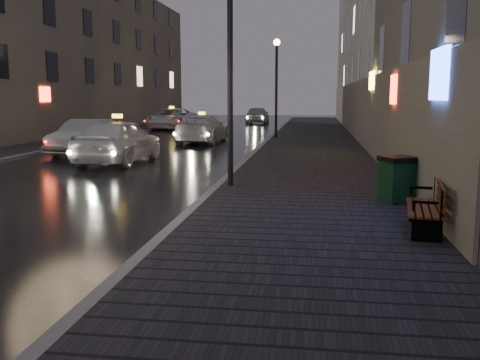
{
  "coord_description": "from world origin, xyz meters",
  "views": [
    {
      "loc": [
        3.97,
        -7.37,
        2.43
      ],
      "look_at": [
        2.58,
        2.52,
        0.85
      ],
      "focal_mm": 40.0,
      "sensor_mm": 36.0,
      "label": 1
    }
  ],
  "objects_px": {
    "bench": "(429,207)",
    "taxi_far": "(172,119)",
    "car_far": "(258,115)",
    "lamp_far": "(276,76)",
    "trash_bin": "(397,179)",
    "lamp_near": "(230,52)",
    "car_left_mid": "(86,137)",
    "taxi_mid": "(202,129)",
    "taxi_near": "(118,141)"
  },
  "relations": [
    {
      "from": "lamp_far",
      "to": "taxi_mid",
      "type": "xyz_separation_m",
      "value": [
        -3.71,
        -2.01,
        -2.76
      ]
    },
    {
      "from": "trash_bin",
      "to": "taxi_mid",
      "type": "distance_m",
      "value": 17.39
    },
    {
      "from": "lamp_far",
      "to": "bench",
      "type": "distance_m",
      "value": 20.79
    },
    {
      "from": "trash_bin",
      "to": "car_left_mid",
      "type": "relative_size",
      "value": 0.23
    },
    {
      "from": "lamp_near",
      "to": "lamp_far",
      "type": "bearing_deg",
      "value": 90.0
    },
    {
      "from": "bench",
      "to": "taxi_mid",
      "type": "relative_size",
      "value": 0.34
    },
    {
      "from": "taxi_near",
      "to": "car_far",
      "type": "distance_m",
      "value": 28.05
    },
    {
      "from": "lamp_near",
      "to": "trash_bin",
      "type": "distance_m",
      "value": 5.1
    },
    {
      "from": "lamp_near",
      "to": "bench",
      "type": "xyz_separation_m",
      "value": [
        4.07,
        -4.18,
        -2.91
      ]
    },
    {
      "from": "bench",
      "to": "taxi_near",
      "type": "height_order",
      "value": "taxi_near"
    },
    {
      "from": "bench",
      "to": "car_far",
      "type": "relative_size",
      "value": 0.39
    },
    {
      "from": "lamp_near",
      "to": "taxi_far",
      "type": "relative_size",
      "value": 0.96
    },
    {
      "from": "car_left_mid",
      "to": "taxi_far",
      "type": "height_order",
      "value": "taxi_far"
    },
    {
      "from": "bench",
      "to": "car_far",
      "type": "bearing_deg",
      "value": 108.55
    },
    {
      "from": "bench",
      "to": "taxi_far",
      "type": "bearing_deg",
      "value": 121.05
    },
    {
      "from": "bench",
      "to": "lamp_far",
      "type": "bearing_deg",
      "value": 109.45
    },
    {
      "from": "trash_bin",
      "to": "taxi_far",
      "type": "distance_m",
      "value": 29.32
    },
    {
      "from": "car_left_mid",
      "to": "taxi_near",
      "type": "bearing_deg",
      "value": -44.26
    },
    {
      "from": "car_far",
      "to": "bench",
      "type": "bearing_deg",
      "value": 100.52
    },
    {
      "from": "lamp_near",
      "to": "taxi_mid",
      "type": "bearing_deg",
      "value": 104.86
    },
    {
      "from": "lamp_near",
      "to": "lamp_far",
      "type": "relative_size",
      "value": 1.0
    },
    {
      "from": "bench",
      "to": "taxi_mid",
      "type": "height_order",
      "value": "taxi_mid"
    },
    {
      "from": "taxi_near",
      "to": "lamp_far",
      "type": "bearing_deg",
      "value": -112.86
    },
    {
      "from": "lamp_far",
      "to": "trash_bin",
      "type": "distance_m",
      "value": 18.3
    },
    {
      "from": "taxi_near",
      "to": "taxi_mid",
      "type": "xyz_separation_m",
      "value": [
        1.24,
        8.78,
        -0.09
      ]
    },
    {
      "from": "taxi_far",
      "to": "car_far",
      "type": "xyz_separation_m",
      "value": [
        5.47,
        8.17,
        -0.01
      ]
    },
    {
      "from": "lamp_far",
      "to": "taxi_far",
      "type": "height_order",
      "value": "lamp_far"
    },
    {
      "from": "bench",
      "to": "taxi_far",
      "type": "height_order",
      "value": "taxi_far"
    },
    {
      "from": "lamp_far",
      "to": "taxi_far",
      "type": "distance_m",
      "value": 12.56
    },
    {
      "from": "taxi_near",
      "to": "taxi_mid",
      "type": "height_order",
      "value": "taxi_near"
    },
    {
      "from": "car_far",
      "to": "trash_bin",
      "type": "bearing_deg",
      "value": 100.99
    },
    {
      "from": "taxi_near",
      "to": "taxi_mid",
      "type": "relative_size",
      "value": 0.95
    },
    {
      "from": "lamp_near",
      "to": "taxi_far",
      "type": "xyz_separation_m",
      "value": [
        -8.32,
        25.0,
        -2.73
      ]
    },
    {
      "from": "lamp_near",
      "to": "taxi_mid",
      "type": "xyz_separation_m",
      "value": [
        -3.71,
        13.99,
        -2.76
      ]
    },
    {
      "from": "lamp_far",
      "to": "car_far",
      "type": "xyz_separation_m",
      "value": [
        -2.85,
        17.18,
        -2.74
      ]
    },
    {
      "from": "taxi_mid",
      "to": "lamp_near",
      "type": "bearing_deg",
      "value": 106.59
    },
    {
      "from": "taxi_mid",
      "to": "lamp_far",
      "type": "bearing_deg",
      "value": -149.79
    },
    {
      "from": "car_left_mid",
      "to": "car_far",
      "type": "height_order",
      "value": "car_far"
    },
    {
      "from": "taxi_near",
      "to": "taxi_mid",
      "type": "distance_m",
      "value": 8.87
    },
    {
      "from": "lamp_near",
      "to": "trash_bin",
      "type": "relative_size",
      "value": 5.31
    },
    {
      "from": "taxi_far",
      "to": "taxi_near",
      "type": "bearing_deg",
      "value": -74.91
    },
    {
      "from": "car_left_mid",
      "to": "car_far",
      "type": "relative_size",
      "value": 0.99
    },
    {
      "from": "taxi_far",
      "to": "lamp_near",
      "type": "bearing_deg",
      "value": -66.16
    },
    {
      "from": "car_left_mid",
      "to": "car_far",
      "type": "bearing_deg",
      "value": 83.28
    },
    {
      "from": "lamp_near",
      "to": "taxi_mid",
      "type": "distance_m",
      "value": 14.73
    },
    {
      "from": "lamp_near",
      "to": "bench",
      "type": "height_order",
      "value": "lamp_near"
    },
    {
      "from": "bench",
      "to": "trash_bin",
      "type": "distance_m",
      "value": 2.53
    },
    {
      "from": "car_left_mid",
      "to": "lamp_far",
      "type": "bearing_deg",
      "value": 51.46
    },
    {
      "from": "taxi_mid",
      "to": "taxi_far",
      "type": "height_order",
      "value": "taxi_far"
    },
    {
      "from": "bench",
      "to": "taxi_mid",
      "type": "bearing_deg",
      "value": 121.24
    }
  ]
}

